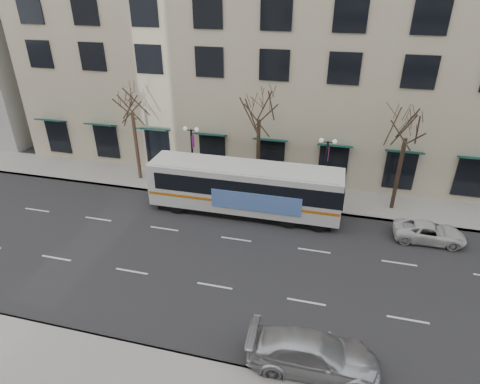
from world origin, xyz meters
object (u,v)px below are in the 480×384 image
(lamp_post_left, at_px, (193,155))
(city_bus, at_px, (246,187))
(silver_car, at_px, (313,353))
(white_pickup, at_px, (429,232))
(tree_far_mid, at_px, (259,107))
(tree_far_left, at_px, (131,100))
(lamp_post_right, at_px, (325,169))
(tree_far_right, at_px, (408,125))

(lamp_post_left, relative_size, city_bus, 0.39)
(silver_car, bearing_deg, white_pickup, -31.28)
(white_pickup, bearing_deg, tree_far_mid, 72.49)
(tree_far_mid, distance_m, silver_car, 17.15)
(tree_far_left, relative_size, lamp_post_right, 1.60)
(city_bus, relative_size, silver_car, 2.39)
(tree_far_mid, height_order, city_bus, tree_far_mid)
(tree_far_left, distance_m, white_pickup, 23.07)
(tree_far_right, xyz_separation_m, silver_car, (-4.35, -15.00, -5.60))
(tree_far_mid, bearing_deg, lamp_post_right, -6.83)
(tree_far_mid, distance_m, lamp_post_right, 6.41)
(lamp_post_right, relative_size, city_bus, 0.39)
(tree_far_left, height_order, white_pickup, tree_far_left)
(city_bus, distance_m, white_pickup, 12.27)
(silver_car, bearing_deg, city_bus, 23.63)
(silver_car, xyz_separation_m, white_pickup, (6.31, 11.45, -0.21))
(tree_far_left, distance_m, city_bus, 11.27)
(tree_far_left, xyz_separation_m, tree_far_mid, (10.00, 0.00, 0.21))
(lamp_post_left, xyz_separation_m, city_bus, (4.78, -2.40, -0.95))
(tree_far_left, xyz_separation_m, white_pickup, (21.97, -3.55, -6.09))
(tree_far_left, distance_m, lamp_post_right, 15.48)
(tree_far_right, relative_size, lamp_post_right, 1.55)
(tree_far_right, xyz_separation_m, white_pickup, (1.97, -3.55, -5.81))
(tree_far_left, height_order, silver_car, tree_far_left)
(tree_far_right, relative_size, city_bus, 0.60)
(tree_far_mid, xyz_separation_m, lamp_post_left, (-4.99, -0.60, -3.96))
(lamp_post_right, distance_m, white_pickup, 7.91)
(tree_far_left, xyz_separation_m, silver_car, (15.65, -15.00, -5.88))
(tree_far_right, bearing_deg, silver_car, -106.17)
(tree_far_mid, relative_size, silver_car, 1.52)
(lamp_post_left, bearing_deg, tree_far_mid, 6.85)
(lamp_post_right, height_order, silver_car, lamp_post_right)
(tree_far_right, height_order, white_pickup, tree_far_right)
(tree_far_mid, distance_m, lamp_post_left, 6.40)
(lamp_post_right, bearing_deg, tree_far_left, 177.71)
(lamp_post_left, xyz_separation_m, silver_car, (10.64, -14.40, -2.13))
(tree_far_right, height_order, silver_car, tree_far_right)
(tree_far_right, bearing_deg, lamp_post_left, -177.71)
(tree_far_mid, xyz_separation_m, lamp_post_right, (5.01, -0.60, -3.96))
(tree_far_left, xyz_separation_m, lamp_post_right, (15.01, -0.60, -3.75))
(tree_far_left, relative_size, tree_far_right, 1.03)
(tree_far_left, distance_m, tree_far_mid, 10.00)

